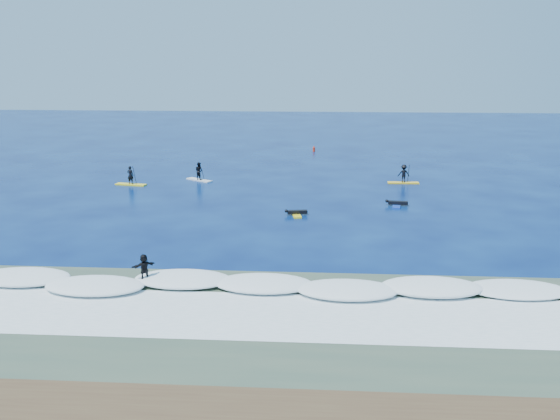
# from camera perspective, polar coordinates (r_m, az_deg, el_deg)

# --- Properties ---
(ground) EXTENTS (160.00, 160.00, 0.00)m
(ground) POSITION_cam_1_polar(r_m,az_deg,el_deg) (39.55, -1.66, -1.91)
(ground) COLOR #030F3F
(ground) RESTS_ON ground
(shallow_water) EXTENTS (90.00, 13.00, 0.01)m
(shallow_water) POSITION_cam_1_polar(r_m,az_deg,el_deg) (26.49, -4.59, -10.39)
(shallow_water) COLOR #364A3A
(shallow_water) RESTS_ON ground
(breaking_wave) EXTENTS (40.00, 6.00, 0.30)m
(breaking_wave) POSITION_cam_1_polar(r_m,az_deg,el_deg) (30.14, -3.48, -7.23)
(breaking_wave) COLOR white
(breaking_wave) RESTS_ON ground
(whitewater) EXTENTS (34.00, 5.00, 0.02)m
(whitewater) POSITION_cam_1_polar(r_m,az_deg,el_deg) (27.40, -4.28, -9.53)
(whitewater) COLOR silver
(whitewater) RESTS_ON ground
(sup_paddler_left) EXTENTS (2.76, 1.17, 1.88)m
(sup_paddler_left) POSITION_cam_1_polar(r_m,az_deg,el_deg) (54.40, -13.50, 2.84)
(sup_paddler_left) COLOR yellow
(sup_paddler_left) RESTS_ON ground
(sup_paddler_center) EXTENTS (2.56, 2.09, 1.87)m
(sup_paddler_center) POSITION_cam_1_polar(r_m,az_deg,el_deg) (55.21, -7.41, 3.40)
(sup_paddler_center) COLOR silver
(sup_paddler_center) RESTS_ON ground
(sup_paddler_right) EXTENTS (2.67, 0.69, 1.87)m
(sup_paddler_right) POSITION_cam_1_polar(r_m,az_deg,el_deg) (54.62, 11.24, 3.16)
(sup_paddler_right) COLOR yellow
(sup_paddler_right) RESTS_ON ground
(prone_paddler_near) EXTENTS (1.59, 2.06, 0.42)m
(prone_paddler_near) POSITION_cam_1_polar(r_m,az_deg,el_deg) (43.30, 1.49, -0.28)
(prone_paddler_near) COLOR yellow
(prone_paddler_near) RESTS_ON ground
(prone_paddler_far) EXTENTS (1.67, 2.15, 0.44)m
(prone_paddler_far) POSITION_cam_1_polar(r_m,az_deg,el_deg) (46.70, 10.63, 0.57)
(prone_paddler_far) COLOR #163DAA
(prone_paddler_far) RESTS_ON ground
(wave_surfer) EXTENTS (1.85, 1.61, 1.40)m
(wave_surfer) POSITION_cam_1_polar(r_m,az_deg,el_deg) (31.10, -12.31, -5.29)
(wave_surfer) COLOR white
(wave_surfer) RESTS_ON breaking_wave
(marker_buoy) EXTENTS (0.29, 0.29, 0.68)m
(marker_buoy) POSITION_cam_1_polar(r_m,az_deg,el_deg) (70.99, 3.12, 5.60)
(marker_buoy) COLOR red
(marker_buoy) RESTS_ON ground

